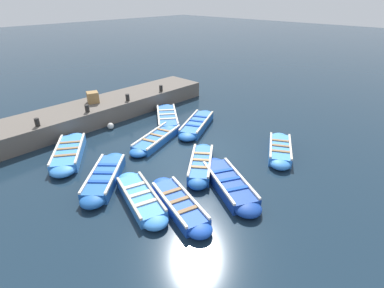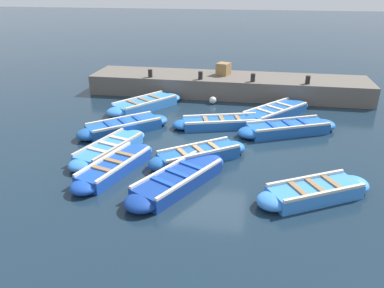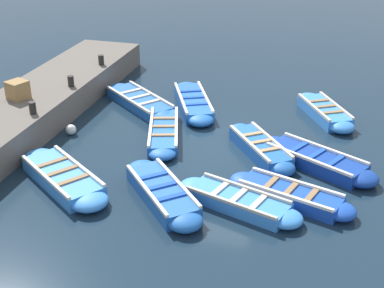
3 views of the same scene
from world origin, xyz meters
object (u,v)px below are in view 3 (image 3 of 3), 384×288
(boat_alongside, at_px, (164,131))
(boat_tucked, at_px, (238,202))
(boat_end_of_row, at_px, (290,195))
(boat_bow_out, at_px, (162,193))
(buoy_yellow_far, at_px, (71,130))
(boat_broadside, at_px, (193,103))
(bollard_mid_south, at_px, (33,108))
(bollard_mid_north, at_px, (71,81))
(buoy_orange_near, at_px, (154,118))
(boat_centre, at_px, (260,148))
(boat_outer_right, at_px, (63,178))
(boat_inner_gap, at_px, (324,112))
(bollard_north, at_px, (101,60))
(boat_mid_row, at_px, (139,102))
(boat_stern_in, at_px, (316,160))
(wooden_crate, at_px, (18,90))

(boat_alongside, bearing_deg, boat_tucked, 132.41)
(boat_end_of_row, bearing_deg, boat_bow_out, 14.72)
(boat_bow_out, bearing_deg, buoy_yellow_far, -35.25)
(boat_broadside, relative_size, bollard_mid_south, 10.50)
(boat_alongside, relative_size, bollard_mid_north, 10.45)
(boat_tucked, xyz_separation_m, boat_bow_out, (1.81, 0.17, 0.03))
(boat_alongside, distance_m, buoy_yellow_far, 2.78)
(buoy_orange_near, bearing_deg, boat_bow_out, 112.05)
(boat_broadside, relative_size, boat_centre, 1.25)
(boat_outer_right, height_order, buoy_yellow_far, boat_outer_right)
(boat_inner_gap, relative_size, buoy_yellow_far, 9.82)
(boat_alongside, xyz_separation_m, bollard_mid_south, (3.46, 1.33, 0.89))
(boat_centre, bearing_deg, bollard_mid_south, 8.50)
(bollard_north, bearing_deg, boat_broadside, 165.57)
(boat_inner_gap, height_order, bollard_north, bollard_north)
(boat_tucked, relative_size, buoy_yellow_far, 10.41)
(boat_alongside, bearing_deg, boat_mid_row, -52.25)
(boat_tucked, relative_size, buoy_orange_near, 12.54)
(boat_broadside, relative_size, boat_alongside, 1.00)
(boat_mid_row, height_order, bollard_mid_north, bollard_mid_north)
(boat_stern_in, height_order, bollard_north, bollard_north)
(bollard_north, xyz_separation_m, buoy_orange_near, (-2.83, 2.38, -0.91))
(wooden_crate, distance_m, buoy_yellow_far, 2.07)
(buoy_orange_near, relative_size, buoy_yellow_far, 0.83)
(boat_broadside, bearing_deg, boat_centre, 134.87)
(boat_tucked, bearing_deg, boat_mid_row, -49.30)
(boat_alongside, xyz_separation_m, wooden_crate, (4.50, 0.41, 0.99))
(boat_centre, bearing_deg, buoy_yellow_far, 2.95)
(boat_centre, relative_size, boat_end_of_row, 0.90)
(boat_broadside, distance_m, boat_alongside, 2.35)
(boat_outer_right, height_order, boat_centre, boat_centre)
(boat_inner_gap, bearing_deg, bollard_mid_south, 27.13)
(boat_alongside, xyz_separation_m, boat_end_of_row, (-4.03, 2.57, 0.01))
(boat_tucked, bearing_deg, boat_inner_gap, -105.08)
(boat_broadside, xyz_separation_m, boat_alongside, (0.24, 2.34, -0.03))
(boat_outer_right, bearing_deg, buoy_orange_near, -101.88)
(boat_mid_row, bearing_deg, boat_tucked, 130.70)
(boat_tucked, bearing_deg, boat_end_of_row, -151.79)
(boat_stern_in, height_order, buoy_yellow_far, boat_stern_in)
(bollard_mid_north, bearing_deg, boat_mid_row, -152.94)
(wooden_crate, bearing_deg, buoy_orange_near, -161.14)
(boat_centre, distance_m, boat_end_of_row, 2.45)
(boat_mid_row, relative_size, boat_centre, 1.20)
(wooden_crate, bearing_deg, boat_stern_in, 178.39)
(boat_broadside, bearing_deg, bollard_north, -14.43)
(boat_mid_row, distance_m, buoy_yellow_far, 2.88)
(boat_inner_gap, height_order, bollard_mid_south, bollard_mid_south)
(wooden_crate, bearing_deg, bollard_mid_south, 138.61)
(boat_centre, bearing_deg, buoy_orange_near, -19.80)
(boat_bow_out, height_order, boat_stern_in, boat_bow_out)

